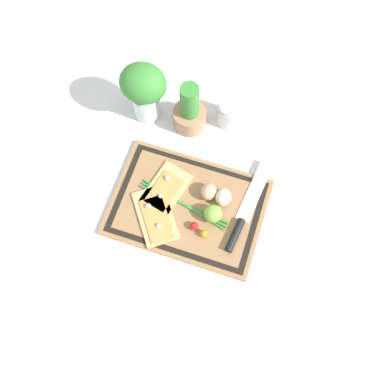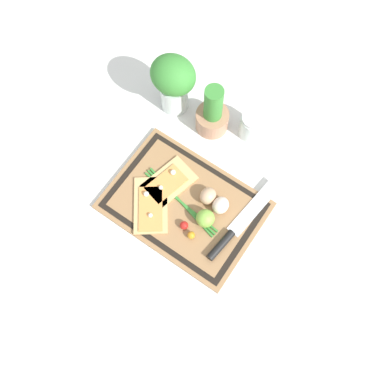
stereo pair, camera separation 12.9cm
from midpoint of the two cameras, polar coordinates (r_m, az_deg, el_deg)
name	(u,v)px [view 1 (the left image)]	position (r m, az deg, el deg)	size (l,w,h in m)	color
ground_plane	(188,208)	(1.30, -3.33, -2.41)	(6.00, 6.00, 0.00)	silver
cutting_board	(188,207)	(1.30, -3.35, -2.30)	(0.44, 0.31, 0.02)	#997047
pizza_slice_near	(156,216)	(1.28, -7.49, -3.47)	(0.18, 0.20, 0.02)	tan
pizza_slice_far	(166,189)	(1.31, -6.12, 0.02)	(0.13, 0.17, 0.02)	tan
knife	(242,220)	(1.27, 3.52, -3.93)	(0.07, 0.30, 0.02)	silver
egg_brown	(209,192)	(1.28, -0.73, -0.32)	(0.05, 0.05, 0.05)	tan
egg_pink	(223,197)	(1.27, 1.16, -1.05)	(0.05, 0.05, 0.05)	beige
lime	(213,214)	(1.25, -0.23, -3.17)	(0.05, 0.05, 0.05)	#7FB742
cherry_tomato_red	(194,226)	(1.26, -2.63, -4.75)	(0.02, 0.02, 0.02)	red
cherry_tomato_yellow	(204,234)	(1.25, -1.40, -5.71)	(0.02, 0.02, 0.02)	orange
scallion_bunch	(184,204)	(1.29, -3.91, -1.93)	(0.27, 0.08, 0.01)	#388433
herb_pot	(190,112)	(1.36, -3.02, 9.74)	(0.10, 0.10, 0.19)	#AD7A5B
sauce_jar	(230,114)	(1.39, 2.18, 9.58)	(0.08, 0.08, 0.09)	silver
herb_glass	(144,89)	(1.34, -8.89, 12.44)	(0.14, 0.12, 0.21)	silver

